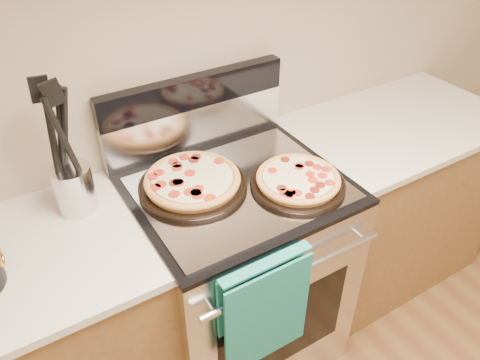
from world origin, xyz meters
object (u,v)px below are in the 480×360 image
pepperoni_pizza_front (298,181)px  range_body (237,273)px  pepperoni_pizza_back (193,182)px  utensil_crock (74,189)px

pepperoni_pizza_front → range_body: bearing=144.2°
pepperoni_pizza_back → utensil_crock: 0.40m
pepperoni_pizza_back → utensil_crock: utensil_crock is taller
pepperoni_pizza_back → pepperoni_pizza_front: pepperoni_pizza_back is taller
utensil_crock → range_body: bearing=-18.8°
pepperoni_pizza_back → range_body: bearing=-21.1°
range_body → pepperoni_pizza_back: size_ratio=2.36×
utensil_crock → pepperoni_pizza_front: bearing=-23.7°
range_body → pepperoni_pizza_back: pepperoni_pizza_back is taller
utensil_crock → pepperoni_pizza_back: bearing=-17.9°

